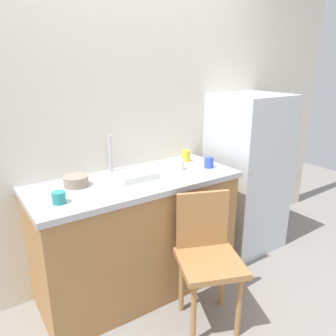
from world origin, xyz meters
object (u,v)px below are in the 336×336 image
chair (207,254)px  cup_yellow (186,156)px  refrigerator (247,173)px  dish_tray (136,176)px  cup_blue (209,162)px  terracotta_bowl (76,181)px  cup_white (180,165)px  cup_teal (59,198)px

chair → cup_yellow: (0.34, 0.70, 0.46)m
refrigerator → cup_yellow: (-0.61, 0.14, 0.23)m
dish_tray → cup_blue: (0.61, -0.09, 0.02)m
terracotta_bowl → cup_white: size_ratio=2.11×
cup_white → dish_tray: bearing=179.2°
cup_teal → cup_blue: (1.19, 0.03, 0.01)m
refrigerator → cup_white: refrigerator is taller
refrigerator → cup_teal: (-1.76, -0.14, 0.22)m
terracotta_bowl → cup_yellow: 0.97m
dish_tray → cup_white: cup_white is taller
dish_tray → refrigerator: bearing=0.9°
refrigerator → dish_tray: bearing=-179.1°
cup_teal → terracotta_bowl: bearing=50.8°
chair → refrigerator: bearing=52.4°
dish_tray → cup_yellow: (0.56, 0.16, 0.02)m
refrigerator → cup_yellow: bearing=167.1°
refrigerator → cup_teal: refrigerator is taller
refrigerator → dish_tray: 1.19m
chair → cup_yellow: 0.90m
refrigerator → dish_tray: refrigerator is taller
dish_tray → cup_yellow: 0.59m
refrigerator → terracotta_bowl: 1.59m
cup_white → cup_blue: bearing=-20.7°
chair → cup_teal: size_ratio=11.13×
cup_blue → cup_white: bearing=159.3°
refrigerator → cup_yellow: 0.67m
cup_blue → cup_yellow: bearing=99.7°
cup_teal → cup_blue: size_ratio=0.92×
chair → cup_blue: cup_blue is taller
refrigerator → dish_tray: (-1.17, -0.02, 0.21)m
dish_tray → cup_blue: 0.61m
chair → dish_tray: bearing=134.5°
refrigerator → cup_yellow: size_ratio=15.75×
cup_blue → cup_teal: bearing=-178.5°
cup_yellow → dish_tray: bearing=-164.2°
cup_yellow → cup_white: (-0.18, -0.16, -0.01)m
dish_tray → cup_white: bearing=-0.8°
cup_yellow → cup_teal: cup_yellow is taller
cup_blue → cup_white: (-0.22, 0.08, -0.00)m
terracotta_bowl → cup_yellow: cup_yellow is taller
dish_tray → cup_teal: 0.59m
dish_tray → terracotta_bowl: terracotta_bowl is taller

